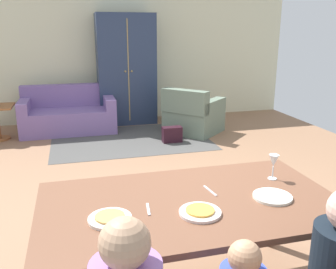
# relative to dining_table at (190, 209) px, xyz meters

# --- Properties ---
(ground_plane) EXTENTS (7.14, 6.65, 0.02)m
(ground_plane) POSITION_rel_dining_table_xyz_m (0.28, 2.14, -0.71)
(ground_plane) COLOR #8C6549
(back_wall) EXTENTS (7.14, 0.10, 2.70)m
(back_wall) POSITION_rel_dining_table_xyz_m (0.28, 5.52, 0.65)
(back_wall) COLOR beige
(back_wall) RESTS_ON ground_plane
(dining_table) EXTENTS (1.90, 1.07, 0.76)m
(dining_table) POSITION_rel_dining_table_xyz_m (0.00, 0.00, 0.00)
(dining_table) COLOR brown
(dining_table) RESTS_ON ground_plane
(plate_near_man) EXTENTS (0.25, 0.25, 0.02)m
(plate_near_man) POSITION_rel_dining_table_xyz_m (-0.52, -0.12, 0.07)
(plate_near_man) COLOR silver
(plate_near_man) RESTS_ON dining_table
(pizza_near_man) EXTENTS (0.17, 0.17, 0.01)m
(pizza_near_man) POSITION_rel_dining_table_xyz_m (-0.52, -0.12, 0.09)
(pizza_near_man) COLOR tan
(pizza_near_man) RESTS_ON plate_near_man
(plate_near_child) EXTENTS (0.25, 0.25, 0.02)m
(plate_near_child) POSITION_rel_dining_table_xyz_m (0.00, -0.18, 0.07)
(plate_near_child) COLOR silver
(plate_near_child) RESTS_ON dining_table
(pizza_near_child) EXTENTS (0.17, 0.17, 0.01)m
(pizza_near_child) POSITION_rel_dining_table_xyz_m (0.00, -0.18, 0.09)
(pizza_near_child) COLOR gold
(pizza_near_child) RESTS_ON plate_near_child
(plate_near_woman) EXTENTS (0.25, 0.25, 0.02)m
(plate_near_woman) POSITION_rel_dining_table_xyz_m (0.52, -0.10, 0.07)
(plate_near_woman) COLOR white
(plate_near_woman) RESTS_ON dining_table
(wine_glass) EXTENTS (0.07, 0.07, 0.19)m
(wine_glass) POSITION_rel_dining_table_xyz_m (0.68, 0.18, 0.20)
(wine_glass) COLOR silver
(wine_glass) RESTS_ON dining_table
(fork) EXTENTS (0.03, 0.15, 0.01)m
(fork) POSITION_rel_dining_table_xyz_m (-0.28, -0.05, 0.07)
(fork) COLOR silver
(fork) RESTS_ON dining_table
(knife) EXTENTS (0.04, 0.17, 0.01)m
(knife) POSITION_rel_dining_table_xyz_m (0.17, 0.10, 0.07)
(knife) COLOR silver
(knife) RESTS_ON dining_table
(area_rug) EXTENTS (2.60, 1.80, 0.01)m
(area_rug) POSITION_rel_dining_table_xyz_m (0.22, 3.89, -0.69)
(area_rug) COLOR #494847
(area_rug) RESTS_ON ground_plane
(couch) EXTENTS (1.65, 0.86, 0.82)m
(couch) POSITION_rel_dining_table_xyz_m (-0.77, 4.75, -0.39)
(couch) COLOR #795E9C
(couch) RESTS_ON ground_plane
(armchair) EXTENTS (1.21, 1.21, 0.82)m
(armchair) POSITION_rel_dining_table_xyz_m (1.38, 4.06, -0.38)
(armchair) COLOR slate
(armchair) RESTS_ON ground_plane
(armoire) EXTENTS (1.10, 0.59, 2.10)m
(armoire) POSITION_rel_dining_table_xyz_m (0.37, 5.13, 0.35)
(armoire) COLOR navy
(armoire) RESTS_ON ground_plane
(handbag) EXTENTS (0.32, 0.16, 0.26)m
(handbag) POSITION_rel_dining_table_xyz_m (0.87, 3.59, -0.57)
(handbag) COLOR black
(handbag) RESTS_ON ground_plane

